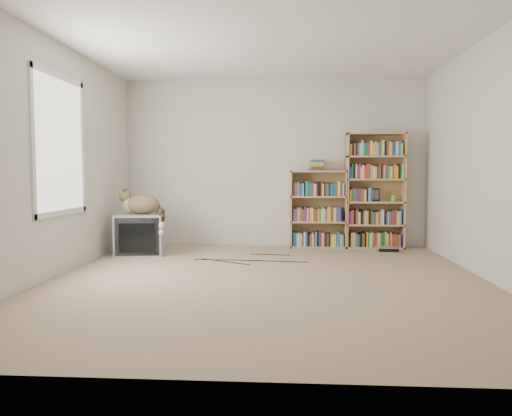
# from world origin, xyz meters

# --- Properties ---
(floor) EXTENTS (4.50, 5.00, 0.01)m
(floor) POSITION_xyz_m (0.00, 0.00, 0.00)
(floor) COLOR tan
(floor) RESTS_ON ground
(wall_back) EXTENTS (4.50, 0.02, 2.50)m
(wall_back) POSITION_xyz_m (0.00, 2.50, 1.25)
(wall_back) COLOR beige
(wall_back) RESTS_ON floor
(wall_front) EXTENTS (4.50, 0.02, 2.50)m
(wall_front) POSITION_xyz_m (0.00, -2.50, 1.25)
(wall_front) COLOR beige
(wall_front) RESTS_ON floor
(wall_left) EXTENTS (0.02, 5.00, 2.50)m
(wall_left) POSITION_xyz_m (-2.25, 0.00, 1.25)
(wall_left) COLOR beige
(wall_left) RESTS_ON floor
(wall_right) EXTENTS (0.02, 5.00, 2.50)m
(wall_right) POSITION_xyz_m (2.25, 0.00, 1.25)
(wall_right) COLOR beige
(wall_right) RESTS_ON floor
(ceiling) EXTENTS (4.50, 5.00, 0.02)m
(ceiling) POSITION_xyz_m (0.00, 0.00, 2.50)
(ceiling) COLOR white
(ceiling) RESTS_ON wall_back
(window) EXTENTS (0.02, 1.22, 1.52)m
(window) POSITION_xyz_m (-2.24, 0.20, 1.40)
(window) COLOR white
(window) RESTS_ON wall_left
(crt_tv) EXTENTS (0.70, 0.65, 0.54)m
(crt_tv) POSITION_xyz_m (-1.79, 1.55, 0.27)
(crt_tv) COLOR #98979A
(crt_tv) RESTS_ON floor
(cat) EXTENTS (0.72, 0.52, 0.58)m
(cat) POSITION_xyz_m (-1.73, 1.57, 0.64)
(cat) COLOR #372916
(cat) RESTS_ON crt_tv
(bookcase_tall) EXTENTS (0.84, 0.30, 1.68)m
(bookcase_tall) POSITION_xyz_m (1.48, 2.36, 0.80)
(bookcase_tall) COLOR tan
(bookcase_tall) RESTS_ON floor
(bookcase_short) EXTENTS (0.82, 0.30, 1.13)m
(bookcase_short) POSITION_xyz_m (0.65, 2.36, 0.52)
(bookcase_short) COLOR tan
(bookcase_short) RESTS_ON floor
(book_stack) EXTENTS (0.22, 0.29, 0.16)m
(book_stack) POSITION_xyz_m (0.62, 2.34, 1.21)
(book_stack) COLOR red
(book_stack) RESTS_ON bookcase_short
(green_mug) EXTENTS (0.08, 0.08, 0.09)m
(green_mug) POSITION_xyz_m (1.75, 2.34, 0.73)
(green_mug) COLOR #5FBC35
(green_mug) RESTS_ON bookcase_tall
(framed_print) EXTENTS (0.14, 0.05, 0.19)m
(framed_print) POSITION_xyz_m (1.49, 2.44, 0.78)
(framed_print) COLOR black
(framed_print) RESTS_ON bookcase_tall
(dvd_player) EXTENTS (0.33, 0.25, 0.07)m
(dvd_player) POSITION_xyz_m (1.59, 1.97, 0.04)
(dvd_player) COLOR #9F9FA3
(dvd_player) RESTS_ON floor
(wall_outlet) EXTENTS (0.01, 0.08, 0.13)m
(wall_outlet) POSITION_xyz_m (-2.24, 1.89, 0.32)
(wall_outlet) COLOR silver
(wall_outlet) RESTS_ON wall_left
(floor_cables) EXTENTS (1.20, 0.70, 0.01)m
(floor_cables) POSITION_xyz_m (-0.39, 1.32, 0.00)
(floor_cables) COLOR black
(floor_cables) RESTS_ON floor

